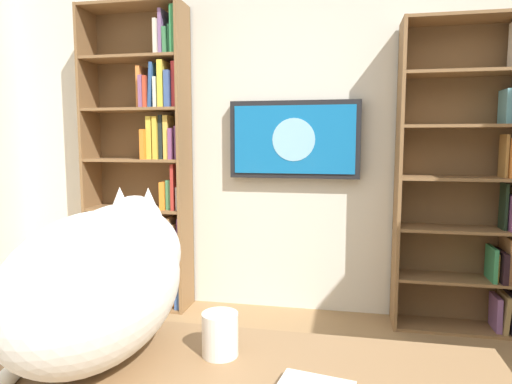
% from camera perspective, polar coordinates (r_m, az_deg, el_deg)
% --- Properties ---
extents(wall_back, '(4.52, 0.06, 2.70)m').
position_cam_1_polar(wall_back, '(3.30, 4.79, 8.31)').
color(wall_back, silver).
rests_on(wall_back, ground).
extents(bookshelf_left, '(0.86, 0.28, 2.01)m').
position_cam_1_polar(bookshelf_left, '(3.24, 26.84, 1.09)').
color(bookshelf_left, brown).
rests_on(bookshelf_left, ground).
extents(bookshelf_right, '(0.77, 0.28, 2.21)m').
position_cam_1_polar(bookshelf_right, '(3.42, -13.21, 3.85)').
color(bookshelf_right, brown).
rests_on(bookshelf_right, ground).
extents(wall_mounted_tv, '(0.92, 0.07, 0.55)m').
position_cam_1_polar(wall_mounted_tv, '(3.21, 4.86, 6.62)').
color(wall_mounted_tv, black).
extents(cat, '(0.32, 0.67, 0.36)m').
position_cam_1_polar(cat, '(1.06, -18.55, -9.97)').
color(cat, white).
rests_on(cat, desk).
extents(coffee_mug, '(0.08, 0.08, 0.10)m').
position_cam_1_polar(coffee_mug, '(1.04, -4.58, -17.51)').
color(coffee_mug, white).
rests_on(coffee_mug, desk).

